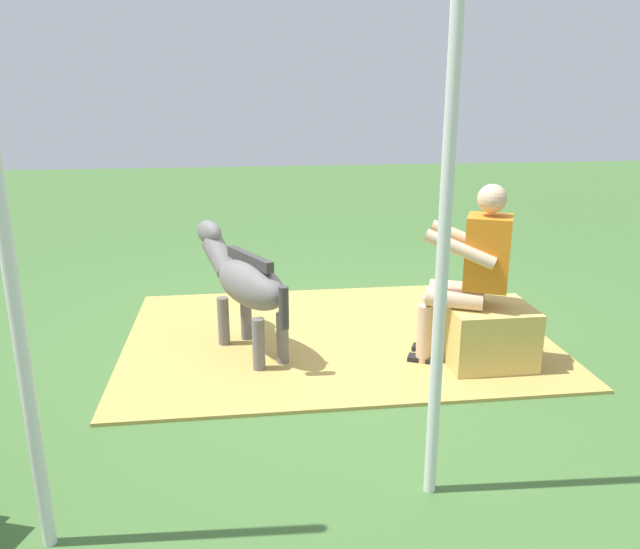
{
  "coord_description": "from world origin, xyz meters",
  "views": [
    {
      "loc": [
        0.79,
        4.56,
        1.96
      ],
      "look_at": [
        0.19,
        -0.13,
        0.55
      ],
      "focal_mm": 34.98,
      "sensor_mm": 36.0,
      "label": 1
    }
  ],
  "objects_px": {
    "person_seated": "(470,268)",
    "tent_pole_right": "(12,283)",
    "pony_standing": "(245,282)",
    "hay_bale": "(488,336)",
    "tent_pole_left": "(443,258)"
  },
  "relations": [
    {
      "from": "person_seated",
      "to": "tent_pole_left",
      "type": "distance_m",
      "value": 1.68
    },
    {
      "from": "pony_standing",
      "to": "tent_pole_right",
      "type": "relative_size",
      "value": 0.5
    },
    {
      "from": "tent_pole_right",
      "to": "pony_standing",
      "type": "bearing_deg",
      "value": -114.32
    },
    {
      "from": "tent_pole_right",
      "to": "tent_pole_left",
      "type": "bearing_deg",
      "value": -175.04
    },
    {
      "from": "hay_bale",
      "to": "pony_standing",
      "type": "distance_m",
      "value": 1.84
    },
    {
      "from": "person_seated",
      "to": "tent_pole_right",
      "type": "xyz_separation_m",
      "value": [
        2.51,
        1.6,
        0.49
      ]
    },
    {
      "from": "tent_pole_left",
      "to": "hay_bale",
      "type": "bearing_deg",
      "value": -121.35
    },
    {
      "from": "hay_bale",
      "to": "person_seated",
      "type": "height_order",
      "value": "person_seated"
    },
    {
      "from": "person_seated",
      "to": "tent_pole_right",
      "type": "distance_m",
      "value": 3.02
    },
    {
      "from": "person_seated",
      "to": "tent_pole_right",
      "type": "height_order",
      "value": "tent_pole_right"
    },
    {
      "from": "hay_bale",
      "to": "tent_pole_left",
      "type": "distance_m",
      "value": 1.92
    },
    {
      "from": "pony_standing",
      "to": "tent_pole_right",
      "type": "bearing_deg",
      "value": 65.68
    },
    {
      "from": "tent_pole_right",
      "to": "person_seated",
      "type": "bearing_deg",
      "value": -147.41
    },
    {
      "from": "pony_standing",
      "to": "tent_pole_left",
      "type": "xyz_separation_m",
      "value": [
        -0.89,
        1.87,
        0.66
      ]
    },
    {
      "from": "person_seated",
      "to": "pony_standing",
      "type": "relative_size",
      "value": 1.09
    }
  ]
}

